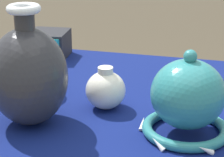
{
  "coord_description": "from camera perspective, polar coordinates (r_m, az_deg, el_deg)",
  "views": [
    {
      "loc": [
        0.26,
        -0.98,
        1.21
      ],
      "look_at": [
        0.03,
        -0.11,
        0.87
      ],
      "focal_mm": 70.0,
      "sensor_mm": 36.0,
      "label": 1
    }
  ],
  "objects": [
    {
      "name": "vase_dome_bell",
      "position": [
        0.92,
        9.83,
        -2.81
      ],
      "size": [
        0.2,
        0.19,
        0.19
      ],
      "color": "teal",
      "rests_on": "display_table"
    },
    {
      "name": "mosaic_tile_box",
      "position": [
        1.45,
        -8.24,
        4.46
      ],
      "size": [
        0.13,
        0.14,
        0.08
      ],
      "rotation": [
        0.0,
        0.0,
        0.09
      ],
      "color": "#232328",
      "rests_on": "display_table"
    },
    {
      "name": "jar_round_ivory",
      "position": [
        1.04,
        -0.85,
        -1.47
      ],
      "size": [
        0.1,
        0.1,
        0.1
      ],
      "color": "white",
      "rests_on": "display_table"
    },
    {
      "name": "vase_tall_bulbous",
      "position": [
        0.96,
        -10.87,
        0.41
      ],
      "size": [
        0.17,
        0.17,
        0.27
      ],
      "color": "#2D2D33",
      "rests_on": "display_table"
    },
    {
      "name": "display_table",
      "position": [
        1.12,
        -0.16,
        -6.8
      ],
      "size": [
        1.32,
        0.79,
        0.77
      ],
      "color": "brown",
      "rests_on": "ground_plane"
    },
    {
      "name": "cup_wide_celadon",
      "position": [
        1.15,
        -10.67,
        0.14
      ],
      "size": [
        0.12,
        0.12,
        0.08
      ],
      "color": "#A8CCB7",
      "rests_on": "display_table"
    }
  ]
}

